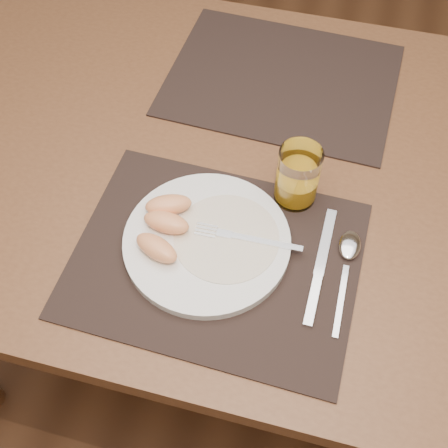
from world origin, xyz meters
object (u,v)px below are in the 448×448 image
at_px(table, 259,189).
at_px(placemat_near, 216,259).
at_px(juice_glass, 297,178).
at_px(plate, 207,241).
at_px(fork, 239,237).
at_px(spoon, 348,253).
at_px(placemat_far, 282,80).
at_px(knife, 318,275).

relative_size(table, placemat_near, 3.11).
height_order(table, juice_glass, juice_glass).
height_order(plate, fork, fork).
xyz_separation_m(placemat_near, fork, (0.03, 0.04, 0.02)).
bearing_deg(fork, spoon, 7.25).
height_order(plate, juice_glass, juice_glass).
height_order(table, placemat_near, placemat_near).
bearing_deg(spoon, table, 137.89).
height_order(placemat_far, fork, fork).
xyz_separation_m(placemat_far, plate, (-0.04, -0.42, 0.01)).
xyz_separation_m(plate, juice_glass, (0.12, 0.13, 0.04)).
distance_m(placemat_far, knife, 0.45).
distance_m(fork, spoon, 0.18).
bearing_deg(spoon, juice_glass, 137.75).
distance_m(knife, juice_glass, 0.17).
distance_m(spoon, juice_glass, 0.15).
distance_m(table, plate, 0.22).
distance_m(plate, spoon, 0.23).
relative_size(placemat_far, spoon, 2.36).
bearing_deg(placemat_near, table, 83.44).
xyz_separation_m(placemat_near, spoon, (0.20, 0.06, 0.01)).
bearing_deg(placemat_near, knife, 3.51).
bearing_deg(placemat_far, fork, -88.69).
relative_size(placemat_near, fork, 2.57).
xyz_separation_m(placemat_far, knife, (0.14, -0.43, 0.00)).
xyz_separation_m(placemat_far, fork, (0.01, -0.40, 0.02)).
xyz_separation_m(table, knife, (0.14, -0.21, 0.09)).
distance_m(placemat_near, knife, 0.16).
bearing_deg(fork, juice_glass, 59.29).
bearing_deg(juice_glass, plate, -131.85).
distance_m(table, juice_glass, 0.17).
bearing_deg(placemat_far, spoon, -64.18).
xyz_separation_m(placemat_far, spoon, (0.18, -0.38, 0.01)).
bearing_deg(placemat_far, placemat_near, -92.45).
distance_m(placemat_near, spoon, 0.21).
xyz_separation_m(fork, knife, (0.13, -0.03, -0.02)).
bearing_deg(knife, spoon, 50.90).
bearing_deg(table, plate, -103.21).
height_order(placemat_far, plate, plate).
height_order(placemat_far, spoon, spoon).
distance_m(placemat_near, juice_glass, 0.19).
distance_m(placemat_far, fork, 0.40).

